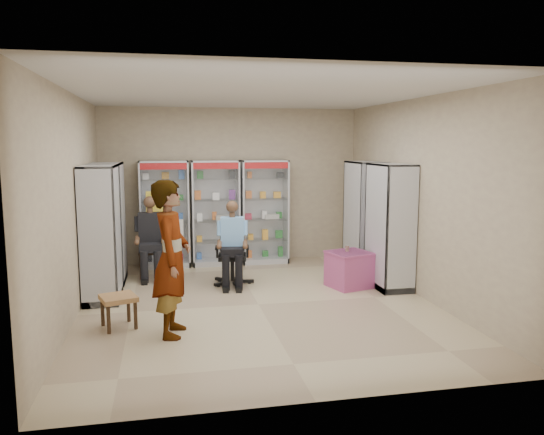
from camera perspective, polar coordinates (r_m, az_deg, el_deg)
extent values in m
plane|color=tan|center=(7.79, -1.48, -9.32)|extent=(6.00, 6.00, 0.00)
cube|color=tan|center=(10.44, -4.37, 3.45)|extent=(5.00, 0.02, 3.00)
cube|color=tan|center=(4.59, 4.97, -2.27)|extent=(5.00, 0.02, 3.00)
cube|color=tan|center=(7.48, -20.75, 1.19)|extent=(0.02, 6.00, 3.00)
cube|color=tan|center=(8.29, 15.77, 2.02)|extent=(0.02, 6.00, 3.00)
cube|color=beige|center=(7.48, -1.56, 13.21)|extent=(5.00, 6.00, 0.02)
cube|color=silver|center=(10.15, -11.45, 0.35)|extent=(0.90, 0.50, 2.00)
cube|color=silver|center=(10.19, -6.10, 0.49)|extent=(0.90, 0.50, 2.00)
cube|color=#AFB0B6|center=(10.32, -0.85, 0.63)|extent=(0.90, 0.50, 2.00)
cube|color=#A7A9AF|center=(9.69, 9.92, 0.03)|extent=(0.90, 0.50, 2.00)
cube|color=#B1B4B8|center=(8.68, 12.56, -0.95)|extent=(0.90, 0.50, 2.00)
cube|color=#A4A7AB|center=(9.27, -17.19, -0.55)|extent=(0.90, 0.50, 2.00)
cube|color=silver|center=(8.19, -17.94, -1.67)|extent=(0.90, 0.50, 2.00)
cube|color=black|center=(9.52, -12.86, -3.43)|extent=(0.42, 0.42, 0.94)
cube|color=black|center=(8.79, -4.30, -3.88)|extent=(0.64, 0.64, 1.03)
cube|color=#BF4C89|center=(8.72, 8.30, -5.55)|extent=(0.74, 0.73, 0.58)
cylinder|color=#551807|center=(8.69, 8.10, -3.31)|extent=(0.07, 0.07, 0.10)
cube|color=#B2824B|center=(8.91, 8.87, -5.76)|extent=(0.45, 0.45, 0.44)
cube|color=#AC8E48|center=(7.07, -16.15, -9.69)|extent=(0.52, 0.52, 0.41)
imported|color=gray|center=(6.49, -10.74, -4.36)|extent=(0.56, 0.75, 1.89)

